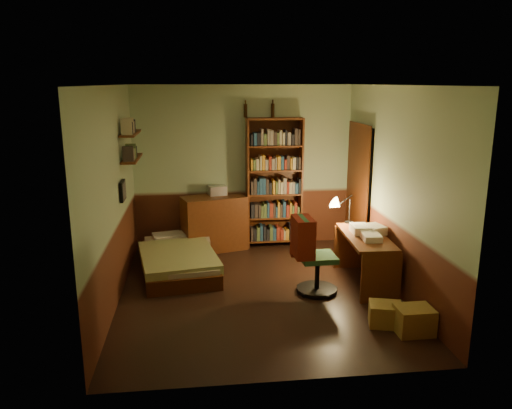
{
  "coord_description": "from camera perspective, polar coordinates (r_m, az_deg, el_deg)",
  "views": [
    {
      "loc": [
        -0.74,
        -5.95,
        2.63
      ],
      "look_at": [
        0.0,
        0.25,
        1.1
      ],
      "focal_mm": 35.0,
      "sensor_mm": 36.0,
      "label": 1
    }
  ],
  "objects": [
    {
      "name": "wall_front",
      "position": [
        4.22,
        3.63,
        -4.64
      ],
      "size": [
        3.5,
        0.02,
        2.6
      ],
      "primitive_type": "cube",
      "color": "#9AB389",
      "rests_on": "ground"
    },
    {
      "name": "cardboard_box_a",
      "position": [
        5.76,
        17.6,
        -12.49
      ],
      "size": [
        0.39,
        0.32,
        0.29
      ],
      "primitive_type": "cube",
      "rotation": [
        0.0,
        0.0,
        0.02
      ],
      "color": "olive",
      "rests_on": "ground"
    },
    {
      "name": "framed_picture",
      "position": [
        6.76,
        -14.99,
        1.53
      ],
      "size": [
        0.04,
        0.32,
        0.26
      ],
      "primitive_type": "cube",
      "color": "black",
      "rests_on": "wall_left"
    },
    {
      "name": "wall_back",
      "position": [
        8.1,
        -1.47,
        4.33
      ],
      "size": [
        3.5,
        0.02,
        2.6
      ],
      "primitive_type": "cube",
      "color": "#9AB389",
      "rests_on": "ground"
    },
    {
      "name": "bottle_left",
      "position": [
        7.95,
        -1.21,
        10.67
      ],
      "size": [
        0.07,
        0.07,
        0.21
      ],
      "primitive_type": "cylinder",
      "rotation": [
        0.0,
        0.0,
        0.18
      ],
      "color": "black",
      "rests_on": "bookshelf"
    },
    {
      "name": "red_jacket",
      "position": [
        6.13,
        5.64,
        0.99
      ],
      "size": [
        0.33,
        0.46,
        0.5
      ],
      "primitive_type": "cube",
      "rotation": [
        0.0,
        0.0,
        -0.25
      ],
      "color": "maroon",
      "rests_on": "office_chair"
    },
    {
      "name": "bookshelf",
      "position": [
        8.05,
        2.09,
        2.43
      ],
      "size": [
        0.9,
        0.3,
        2.09
      ],
      "primitive_type": "cube",
      "rotation": [
        0.0,
        0.0,
        0.02
      ],
      "color": "#572912",
      "rests_on": "ground"
    },
    {
      "name": "wall_shelf_upper",
      "position": [
        7.14,
        -14.15,
        7.9
      ],
      "size": [
        0.2,
        0.9,
        0.03
      ],
      "primitive_type": "cube",
      "color": "#572912",
      "rests_on": "wall_left"
    },
    {
      "name": "doorway",
      "position": [
        7.82,
        11.69,
        1.47
      ],
      "size": [
        0.06,
        0.9,
        2.0
      ],
      "primitive_type": "cube",
      "color": "black",
      "rests_on": "ground"
    },
    {
      "name": "bed",
      "position": [
        7.27,
        -8.84,
        -5.37
      ],
      "size": [
        1.17,
        1.89,
        0.53
      ],
      "primitive_type": "cube",
      "rotation": [
        0.0,
        0.0,
        0.12
      ],
      "color": "olive",
      "rests_on": "ground"
    },
    {
      "name": "floor",
      "position": [
        6.55,
        0.26,
        -10.0
      ],
      "size": [
        3.5,
        4.0,
        0.02
      ],
      "primitive_type": "cube",
      "color": "black",
      "rests_on": "ground"
    },
    {
      "name": "mini_stereo",
      "position": [
        8.02,
        -4.44,
        1.63
      ],
      "size": [
        0.32,
        0.27,
        0.15
      ],
      "primitive_type": "cube",
      "rotation": [
        0.0,
        0.0,
        0.22
      ],
      "color": "#B2B2B7",
      "rests_on": "dresser"
    },
    {
      "name": "wall_left",
      "position": [
        6.18,
        -16.14,
        0.79
      ],
      "size": [
        0.02,
        4.0,
        2.6
      ],
      "primitive_type": "cube",
      "color": "#9AB389",
      "rests_on": "ground"
    },
    {
      "name": "desk_lamp",
      "position": [
        7.2,
        10.69,
        0.48
      ],
      "size": [
        0.2,
        0.2,
        0.66
      ],
      "primitive_type": "cone",
      "rotation": [
        0.0,
        0.0,
        -0.01
      ],
      "color": "black",
      "rests_on": "desk"
    },
    {
      "name": "cardboard_box_b",
      "position": [
        5.85,
        14.56,
        -12.05
      ],
      "size": [
        0.42,
        0.37,
        0.25
      ],
      "primitive_type": "cube",
      "rotation": [
        0.0,
        0.0,
        -0.27
      ],
      "color": "olive",
      "rests_on": "ground"
    },
    {
      "name": "dresser",
      "position": [
        8.02,
        -4.83,
        -2.14
      ],
      "size": [
        1.08,
        0.74,
        0.87
      ],
      "primitive_type": "cube",
      "rotation": [
        0.0,
        0.0,
        0.28
      ],
      "color": "#572912",
      "rests_on": "ground"
    },
    {
      "name": "ceiling",
      "position": [
        5.99,
        0.29,
        13.58
      ],
      "size": [
        3.5,
        4.0,
        0.02
      ],
      "primitive_type": "cube",
      "color": "silver",
      "rests_on": "wall_back"
    },
    {
      "name": "wall_shelf_lower",
      "position": [
        7.18,
        -13.99,
        5.12
      ],
      "size": [
        0.2,
        0.9,
        0.03
      ],
      "primitive_type": "cube",
      "color": "#572912",
      "rests_on": "wall_left"
    },
    {
      "name": "paper_stack",
      "position": [
        6.83,
        13.44,
        -2.78
      ],
      "size": [
        0.27,
        0.33,
        0.11
      ],
      "primitive_type": "cube",
      "rotation": [
        0.0,
        0.0,
        0.26
      ],
      "color": "silver",
      "rests_on": "desk"
    },
    {
      "name": "bottle_right",
      "position": [
        8.01,
        1.93,
        10.7
      ],
      "size": [
        0.07,
        0.07,
        0.21
      ],
      "primitive_type": "cylinder",
      "rotation": [
        0.0,
        0.0,
        -0.35
      ],
      "color": "black",
      "rests_on": "bookshelf"
    },
    {
      "name": "door_trim",
      "position": [
        7.81,
        11.44,
        1.46
      ],
      "size": [
        0.02,
        0.98,
        2.08
      ],
      "primitive_type": "cube",
      "color": "#3B1909",
      "rests_on": "ground"
    },
    {
      "name": "desk",
      "position": [
        6.83,
        12.31,
        -6.19
      ],
      "size": [
        0.58,
        1.28,
        0.67
      ],
      "primitive_type": "cube",
      "rotation": [
        0.0,
        0.0,
        -0.05
      ],
      "color": "#572912",
      "rests_on": "ground"
    },
    {
      "name": "wall_right",
      "position": [
        6.59,
        15.66,
        1.61
      ],
      "size": [
        0.02,
        4.0,
        2.6
      ],
      "primitive_type": "cube",
      "color": "#9AB389",
      "rests_on": "ground"
    },
    {
      "name": "office_chair",
      "position": [
        6.4,
        7.08,
        -5.63
      ],
      "size": [
        0.53,
        0.47,
        1.03
      ],
      "primitive_type": "cube",
      "rotation": [
        0.0,
        0.0,
        0.03
      ],
      "color": "#2C5D33",
      "rests_on": "ground"
    }
  ]
}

